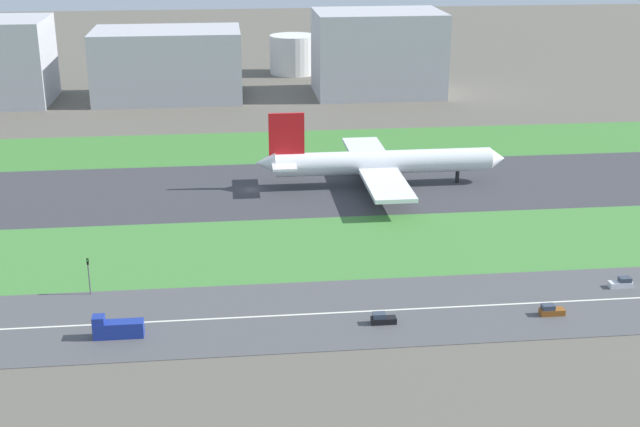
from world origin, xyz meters
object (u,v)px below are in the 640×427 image
Objects in this scene: car_2 at (621,283)px; fuel_tank_west at (293,54)px; car_1 at (382,319)px; hangar_building at (168,64)px; traffic_light at (89,273)px; office_tower at (378,53)px; truck_0 at (117,328)px; airliner at (377,163)px; car_0 at (551,310)px.

fuel_tank_west reaches higher than car_2.
car_1 and car_2 have the same top height.
fuel_tank_west is (50.20, 45.00, -4.66)m from hangar_building.
office_tower reaches higher than traffic_light.
hangar_building is (-0.70, 192.00, 11.08)m from truck_0.
traffic_light is (-52.31, 17.99, 3.37)m from car_1.
fuel_tank_west is at bearing 93.07° from airliner.
car_2 and car_0 have the same top height.
car_0 is (30.44, 0.00, 0.00)m from car_1.
car_2 is at bearing -4.55° from traffic_light.
traffic_light is at bearing -115.95° from office_tower.
car_1 is 1.00× the size of car_0.
car_2 is 0.09× the size of office_tower.
fuel_tank_west is at bearing 75.57° from traffic_light.
office_tower reaches higher than hangar_building.
hangar_building is (-46.17, 192.00, 11.83)m from car_1.
truck_0 reaches higher than car_0.
hangar_building is at bearing 180.00° from office_tower.
office_tower is at bearing 80.14° from airliner.
car_2 is (93.56, 10.00, -0.75)m from truck_0.
fuel_tank_west is (4.03, 237.00, 7.17)m from car_1.
traffic_light is 193.85m from office_tower.
hangar_building is (-94.26, 182.00, 11.83)m from car_2.
car_1 is at bearing -18.98° from traffic_light.
car_1 is (45.47, 0.00, -0.75)m from truck_0.
fuel_tank_west reaches higher than traffic_light.
traffic_light is 0.15× the size of office_tower.
hangar_building is 78.60m from office_tower.
hangar_building is (-58.74, 114.00, 6.52)m from airliner.
airliner is at bearing -62.74° from hangar_building.
truck_0 is 0.16× the size of hangar_building.
fuel_tank_west is at bearing -90.97° from car_1.
fuel_tank_west reaches higher than truck_0.
airliner is 7.74× the size of truck_0.
car_1 and car_0 have the same top height.
traffic_light is (-82.75, 17.99, 3.37)m from car_0.
truck_0 reaches higher than car_2.
airliner is 1.21× the size of hangar_building.
hangar_building is at bearing -138.13° from fuel_tank_west.
office_tower is (32.38, 192.00, 14.61)m from car_1.
hangar_building is at bearing 117.38° from car_2.
hangar_building is at bearing -76.48° from car_1.
truck_0 is 0.18× the size of office_tower.
fuel_tank_west is (49.50, 237.00, 6.42)m from truck_0.
airliner is 14.77× the size of car_0.
hangar_building is (6.13, 174.01, 8.46)m from traffic_light.
car_0 is at bearing -83.64° from fuel_tank_west.
truck_0 is at bearing 0.00° from car_1.
traffic_light reaches higher than car_1.
airliner is at bearing 42.77° from traffic_light.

